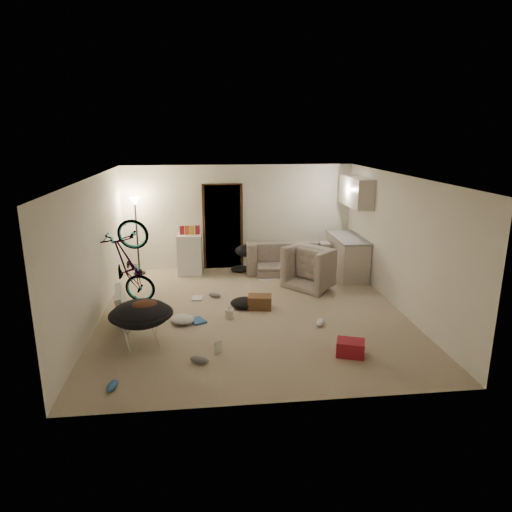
{
  "coord_description": "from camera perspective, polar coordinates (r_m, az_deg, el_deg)",
  "views": [
    {
      "loc": [
        -0.84,
        -7.9,
        3.24
      ],
      "look_at": [
        0.14,
        0.6,
        0.91
      ],
      "focal_mm": 32.0,
      "sensor_mm": 36.0,
      "label": 1
    }
  ],
  "objects": [
    {
      "name": "shoe_3",
      "position": [
        6.81,
        -7.08,
        -12.76
      ],
      "size": [
        0.32,
        0.24,
        0.11
      ],
      "primitive_type": "ellipsoid",
      "rotation": [
        0.0,
        0.0,
        -0.44
      ],
      "color": "slate",
      "rests_on": "floor"
    },
    {
      "name": "kitchen_counter",
      "position": [
        10.8,
        11.3,
        -0.11
      ],
      "size": [
        0.6,
        1.5,
        0.88
      ],
      "primitive_type": "cube",
      "color": "beige",
      "rests_on": "floor"
    },
    {
      "name": "mini_fridge",
      "position": [
        10.82,
        -8.22,
        0.25
      ],
      "size": [
        0.59,
        0.59,
        0.95
      ],
      "primitive_type": "cube",
      "rotation": [
        0.0,
        0.0,
        -0.06
      ],
      "color": "white",
      "rests_on": "floor"
    },
    {
      "name": "clothes_lump_b",
      "position": [
        10.95,
        -1.99,
        -1.6
      ],
      "size": [
        0.54,
        0.49,
        0.14
      ],
      "primitive_type": "ellipsoid",
      "rotation": [
        0.0,
        0.0,
        0.22
      ],
      "color": "black",
      "rests_on": "floor"
    },
    {
      "name": "saucer_chair",
      "position": [
        7.39,
        -14.13,
        -7.68
      ],
      "size": [
        0.99,
        0.99,
        0.7
      ],
      "color": "silver",
      "rests_on": "floor"
    },
    {
      "name": "wall_front",
      "position": [
        5.35,
        2.95,
        -6.62
      ],
      "size": [
        5.5,
        0.02,
        2.5
      ],
      "primitive_type": "cube",
      "color": "white",
      "rests_on": "floor"
    },
    {
      "name": "ceiling",
      "position": [
        7.98,
        -0.51,
        9.99
      ],
      "size": [
        5.5,
        6.0,
        0.02
      ],
      "primitive_type": "cube",
      "color": "white",
      "rests_on": "wall_back"
    },
    {
      "name": "drink_case_b",
      "position": [
        7.1,
        11.73,
        -11.19
      ],
      "size": [
        0.49,
        0.42,
        0.24
      ],
      "primitive_type": "cube",
      "rotation": [
        0.0,
        0.0,
        -0.35
      ],
      "color": "maroon",
      "rests_on": "floor"
    },
    {
      "name": "clothes_lump_a",
      "position": [
        8.76,
        -1.43,
        -5.84
      ],
      "size": [
        0.61,
        0.54,
        0.18
      ],
      "primitive_type": "ellipsoid",
      "rotation": [
        0.0,
        0.0,
        0.13
      ],
      "color": "black",
      "rests_on": "floor"
    },
    {
      "name": "wall_left",
      "position": [
        8.37,
        -19.63,
        0.58
      ],
      "size": [
        0.02,
        6.0,
        2.5
      ],
      "primitive_type": "cube",
      "color": "white",
      "rests_on": "floor"
    },
    {
      "name": "armchair",
      "position": [
        10.0,
        7.72,
        -1.81
      ],
      "size": [
        1.35,
        1.36,
        0.67
      ],
      "primitive_type": "imported",
      "rotation": [
        0.0,
        0.0,
        2.29
      ],
      "color": "#3C443D",
      "rests_on": "floor"
    },
    {
      "name": "newspaper",
      "position": [
        10.51,
        1.21,
        -2.72
      ],
      "size": [
        0.56,
        0.63,
        0.01
      ],
      "primitive_type": "cube",
      "rotation": [
        0.0,
        0.0,
        0.38
      ],
      "color": "#B9B5AB",
      "rests_on": "floor"
    },
    {
      "name": "doorway",
      "position": [
        11.1,
        -4.17,
        3.65
      ],
      "size": [
        0.85,
        0.1,
        2.04
      ],
      "primitive_type": "cube",
      "color": "black",
      "rests_on": "floor"
    },
    {
      "name": "bicycle",
      "position": [
        9.13,
        -15.46,
        -3.1
      ],
      "size": [
        1.83,
        1.03,
        1.0
      ],
      "primitive_type": "imported",
      "rotation": [
        0.0,
        -0.17,
        1.4
      ],
      "color": "black",
      "rests_on": "floor"
    },
    {
      "name": "wall_back",
      "position": [
        11.12,
        -2.14,
        4.91
      ],
      "size": [
        5.5,
        0.02,
        2.5
      ],
      "primitive_type": "cube",
      "color": "white",
      "rests_on": "floor"
    },
    {
      "name": "clothes_lump_c",
      "position": [
        8.17,
        -9.19,
        -7.82
      ],
      "size": [
        0.58,
        0.57,
        0.14
      ],
      "primitive_type": "ellipsoid",
      "rotation": [
        0.0,
        0.0,
        -0.68
      ],
      "color": "silver",
      "rests_on": "floor"
    },
    {
      "name": "shoe_4",
      "position": [
        8.06,
        8.07,
        -8.2
      ],
      "size": [
        0.25,
        0.32,
        0.11
      ],
      "primitive_type": "ellipsoid",
      "rotation": [
        0.0,
        0.0,
        1.07
      ],
      "color": "white",
      "rests_on": "floor"
    },
    {
      "name": "shoe_2",
      "position": [
        6.45,
        -17.51,
        -15.18
      ],
      "size": [
        0.16,
        0.28,
        0.1
      ],
      "primitive_type": "ellipsoid",
      "rotation": [
        0.0,
        0.0,
        1.36
      ],
      "color": "#2C5EA0",
      "rests_on": "floor"
    },
    {
      "name": "kitchen_uppers",
      "position": [
        10.55,
        12.41,
        7.85
      ],
      "size": [
        0.38,
        1.4,
        0.65
      ],
      "primitive_type": "cube",
      "color": "beige",
      "rests_on": "wall_right"
    },
    {
      "name": "floor_lamp",
      "position": [
        10.84,
        -14.78,
        4.45
      ],
      "size": [
        0.28,
        0.28,
        1.81
      ],
      "color": "black",
      "rests_on": "floor"
    },
    {
      "name": "tv_box",
      "position": [
        8.31,
        -16.34,
        -6.11
      ],
      "size": [
        0.38,
        0.94,
        0.61
      ],
      "primitive_type": "cube",
      "rotation": [
        0.0,
        -0.21,
        0.17
      ],
      "color": "silver",
      "rests_on": "floor"
    },
    {
      "name": "counter_top",
      "position": [
        10.69,
        11.43,
        2.27
      ],
      "size": [
        0.64,
        1.54,
        0.04
      ],
      "primitive_type": "cube",
      "color": "gray",
      "rests_on": "kitchen_counter"
    },
    {
      "name": "snack_box_3",
      "position": [
        10.69,
        -7.31,
        3.01
      ],
      "size": [
        0.11,
        0.08,
        0.3
      ],
      "primitive_type": "cube",
      "rotation": [
        0.0,
        0.0,
        -0.12
      ],
      "color": "maroon",
      "rests_on": "mini_fridge"
    },
    {
      "name": "snack_box_1",
      "position": [
        10.7,
        -8.59,
        2.97
      ],
      "size": [
        0.11,
        0.09,
        0.3
      ],
      "primitive_type": "cube",
      "rotation": [
        0.0,
        0.0,
        -0.19
      ],
      "color": "#CC4C19",
      "rests_on": "mini_fridge"
    },
    {
      "name": "snack_box_2",
      "position": [
        10.69,
        -7.95,
        2.99
      ],
      "size": [
        0.11,
        0.08,
        0.3
      ],
      "primitive_type": "cube",
      "rotation": [
        0.0,
        0.0,
        -0.09
      ],
      "color": "gold",
      "rests_on": "mini_fridge"
    },
    {
      "name": "shoe_1",
      "position": [
        9.31,
        -5.21,
        -4.87
      ],
      "size": [
        0.29,
        0.23,
        0.1
      ],
      "primitive_type": "ellipsoid",
      "rotation": [
        0.0,
        0.0,
        -0.52
      ],
      "color": "slate",
      "rests_on": "floor"
    },
    {
      "name": "sofa",
      "position": [
        10.93,
        3.81,
        -0.5
      ],
      "size": [
        1.95,
        0.81,
        0.56
      ],
      "primitive_type": "imported",
      "rotation": [
        0.0,
        0.0,
        3.11
      ],
      "color": "#3C443D",
      "rests_on": "floor"
    },
    {
      "name": "door_trim",
      "position": [
        11.07,
        -4.17,
        3.62
      ],
      "size": [
        0.97,
        0.04,
        2.1
      ],
      "primitive_type": "cube",
      "color": "#372213",
      "rests_on": "floor"
    },
    {
      "name": "book_blue",
      "position": [
        8.21,
        -7.32,
        -8.03
      ],
      "size": [
        0.34,
        0.38,
        0.03
      ],
      "primitive_type": "cube",
      "rotation": [
        0.0,
        0.0,
        0.48
      ],
      "color": "#2C5EA0",
      "rests_on": "floor"
    },
    {
      "name": "shoe_0",
      "position": [
        11.05,
        2.35,
        -1.56
      ],
      "size": [
        0.29,
        0.23,
        0.1
      ],
      "primitive_type": "ellipsoid",
      "rotation": [
        0.0,
        0.0,
        0.54
      ],
      "color": "#2C5EA0",
      "rests_on": "floor"
    },
    {
      "name": "book_asset",
      "position": [
        7.02,
        -5.18,
        -12.24
      ],
      "size": [
        0.25,
        0.26,
        0.02
      ],
      "primitive_type": "imported",
      "rotation": [
        0.0,
        0.0,
        0.75
      ],
      "color": "maroon",
      "rests_on": "floor"
    },
    {
      "name": "floor",
      "position": [
        8.58,
        -0.47,
        -7.01
      ],
      "size": [
        5.5,
        6.0,
        0.02
      ],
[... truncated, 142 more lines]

